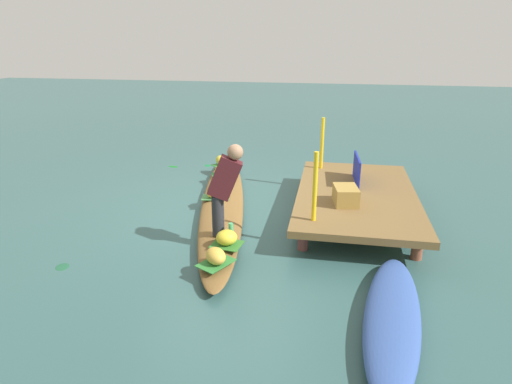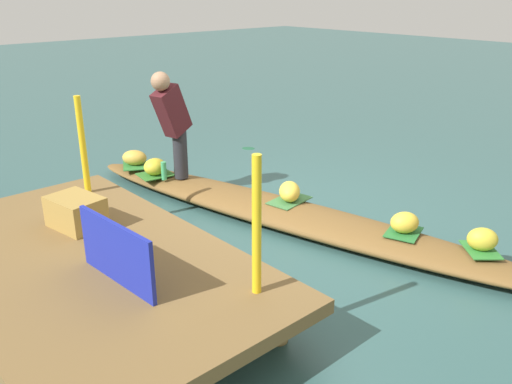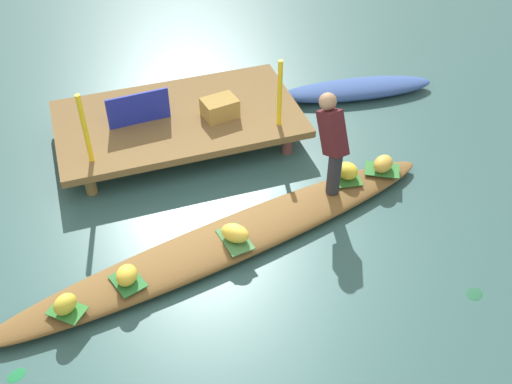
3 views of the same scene
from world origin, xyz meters
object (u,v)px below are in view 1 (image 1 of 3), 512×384
object	(u,v)px
banana_bunch_1	(221,170)
water_bottle	(231,231)
vendor_boat	(223,202)
moored_boat	(392,317)
banana_bunch_3	(221,160)
vendor_person	(224,185)
banana_bunch_0	(216,256)
produce_crate	(346,195)
banana_bunch_2	(216,192)
banana_bunch_4	(227,238)
market_banner	(357,169)

from	to	relation	value
banana_bunch_1	water_bottle	bearing A→B (deg)	17.24
vendor_boat	moored_boat	distance (m)	3.60
vendor_boat	water_bottle	size ratio (longest dim) A/B	25.92
banana_bunch_3	vendor_person	xyz separation A→B (m)	(3.14, 0.89, 0.59)
banana_bunch_0	water_bottle	size ratio (longest dim) A/B	1.45
banana_bunch_3	produce_crate	bearing A→B (deg)	47.33
banana_bunch_0	vendor_person	world-z (taller)	vendor_person
banana_bunch_2	banana_bunch_4	xyz separation A→B (m)	(1.60, 0.58, -0.00)
banana_bunch_3	produce_crate	xyz separation A→B (m)	(2.25, 2.44, 0.23)
banana_bunch_1	water_bottle	size ratio (longest dim) A/B	1.23
banana_bunch_0	banana_bunch_4	size ratio (longest dim) A/B	1.13
banana_bunch_0	market_banner	size ratio (longest dim) A/B	0.37
banana_bunch_1	market_banner	bearing A→B (deg)	76.13
banana_bunch_2	market_banner	bearing A→B (deg)	105.14
produce_crate	market_banner	bearing A→B (deg)	169.88
market_banner	produce_crate	distance (m)	1.05
banana_bunch_2	produce_crate	size ratio (longest dim) A/B	0.72
banana_bunch_1	produce_crate	bearing A→B (deg)	54.23
banana_bunch_1	produce_crate	distance (m)	2.80
banana_bunch_4	water_bottle	bearing A→B (deg)	177.54
vendor_boat	moored_boat	size ratio (longest dim) A/B	2.29
banana_bunch_1	banana_bunch_2	world-z (taller)	banana_bunch_2
banana_bunch_0	banana_bunch_3	size ratio (longest dim) A/B	1.22
banana_bunch_3	banana_bunch_1	bearing A→B (deg)	16.16
market_banner	vendor_person	bearing A→B (deg)	-45.81
vendor_person	water_bottle	size ratio (longest dim) A/B	5.89
moored_boat	water_bottle	world-z (taller)	water_bottle
banana_bunch_0	banana_bunch_3	bearing A→B (deg)	-166.04
banana_bunch_1	banana_bunch_2	bearing A→B (deg)	10.23
banana_bunch_0	water_bottle	distance (m)	0.68
vendor_boat	water_bottle	bearing A→B (deg)	6.27
moored_boat	produce_crate	size ratio (longest dim) A/B	5.35
moored_boat	banana_bunch_1	world-z (taller)	banana_bunch_1
banana_bunch_4	water_bottle	distance (m)	0.20
banana_bunch_1	vendor_person	world-z (taller)	vendor_person
vendor_boat	banana_bunch_1	distance (m)	1.21
banana_bunch_3	water_bottle	bearing A→B (deg)	17.04
banana_bunch_0	banana_bunch_1	distance (m)	3.38
water_bottle	produce_crate	world-z (taller)	produce_crate
moored_boat	market_banner	distance (m)	3.29
moored_boat	market_banner	bearing A→B (deg)	-167.81
moored_boat	produce_crate	bearing A→B (deg)	-161.08
vendor_boat	banana_bunch_0	xyz separation A→B (m)	(2.13, 0.47, 0.19)
vendor_boat	banana_bunch_0	bearing A→B (deg)	0.13
banana_bunch_4	market_banner	world-z (taller)	market_banner
banana_bunch_3	market_banner	bearing A→B (deg)	64.98
banana_bunch_1	moored_boat	bearing A→B (deg)	35.15
banana_bunch_4	produce_crate	size ratio (longest dim) A/B	0.61
banana_bunch_2	banana_bunch_0	bearing A→B (deg)	15.41
moored_boat	banana_bunch_4	xyz separation A→B (m)	(-1.04, -1.91, 0.18)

